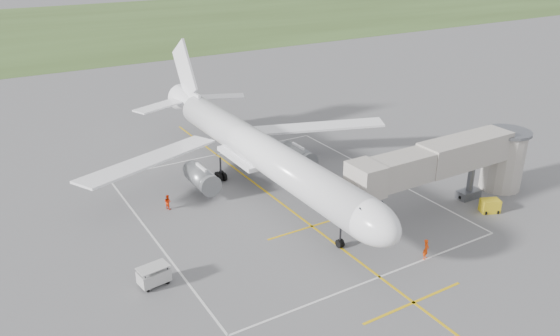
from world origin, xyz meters
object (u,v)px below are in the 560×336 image
airliner (258,150)px  baggage_cart (154,276)px  gpu_unit (490,206)px  ramp_worker_wing (168,202)px  ramp_worker_nose (426,249)px  jet_bridge (459,161)px

airliner → baggage_cart: 20.68m
gpu_unit → ramp_worker_wing: (-27.98, 17.68, 0.10)m
baggage_cart → ramp_worker_wing: size_ratio=1.66×
ramp_worker_nose → ramp_worker_wing: 26.14m
gpu_unit → jet_bridge: bearing=138.1°
baggage_cart → ramp_worker_wing: 13.42m
airliner → gpu_unit: bearing=-45.6°
gpu_unit → baggage_cart: baggage_cart is taller
airliner → jet_bridge: (15.72, -14.25, 0.35)m
baggage_cart → ramp_worker_nose: (21.67, -8.51, 0.08)m
baggage_cart → airliner: bearing=28.8°
baggage_cart → jet_bridge: bearing=-11.5°
gpu_unit → ramp_worker_wing: ramp_worker_wing is taller
airliner → ramp_worker_nose: (5.28, -20.64, -3.44)m
jet_bridge → ramp_worker_wing: jet_bridge is taller
jet_bridge → ramp_worker_nose: size_ratio=12.30×
ramp_worker_nose → baggage_cart: bearing=131.3°
airliner → ramp_worker_nose: size_ratio=24.58×
ramp_worker_nose → airliner: bearing=77.2°
airliner → jet_bridge: size_ratio=2.00×
ramp_worker_nose → ramp_worker_wing: ramp_worker_nose is taller
baggage_cart → gpu_unit: bearing=-17.0°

